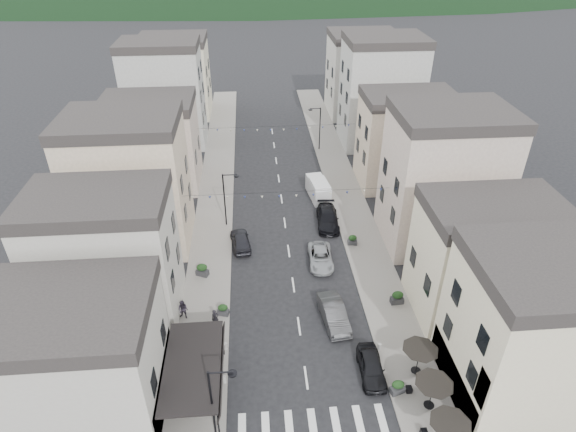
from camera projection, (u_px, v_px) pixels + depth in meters
name	position (u px, v px, depth m)	size (l,w,h in m)	color
sidewalk_left	(216.00, 197.00, 55.15)	(4.00, 76.00, 0.12)	slate
sidewalk_right	(345.00, 192.00, 56.18)	(4.00, 76.00, 0.12)	slate
boutique_building	(61.00, 365.00, 29.77)	(12.00, 8.00, 8.00)	#B0ABA1
bistro_building	(539.00, 336.00, 30.44)	(10.00, 8.00, 10.00)	beige
boutique_awning	(197.00, 366.00, 30.80)	(3.77, 7.50, 3.28)	black
buildings_row_left	(154.00, 130.00, 56.27)	(10.20, 54.16, 14.00)	#B0ABA1
buildings_row_right	(399.00, 124.00, 57.17)	(10.20, 54.16, 14.50)	beige
cafe_terrace	(434.00, 386.00, 30.38)	(2.50, 8.10, 2.53)	black
streetlamp_left_near	(216.00, 398.00, 28.06)	(1.70, 0.56, 6.00)	black
streetlamp_left_far	(227.00, 195.00, 48.27)	(1.70, 0.56, 6.00)	black
streetlamp_right_far	(318.00, 124.00, 64.22)	(1.70, 0.56, 6.00)	black
bollards	(307.00, 380.00, 33.16)	(11.66, 10.26, 0.60)	gray
bunting_near	(288.00, 195.00, 44.25)	(19.00, 0.28, 0.62)	black
bunting_far	(277.00, 129.00, 57.72)	(19.00, 0.28, 0.62)	black
parked_car_a	(371.00, 367.00, 33.75)	(1.66, 4.13, 1.41)	black
parked_car_b	(334.00, 314.00, 38.08)	(1.67, 4.79, 1.58)	#343537
parked_car_c	(321.00, 257.00, 44.54)	(2.16, 4.68, 1.30)	gray
parked_car_d	(328.00, 218.00, 49.98)	(2.16, 5.32, 1.54)	black
parked_car_e	(241.00, 240.00, 46.69)	(1.72, 4.27, 1.45)	black
delivery_van	(318.00, 189.00, 54.63)	(2.42, 4.84, 2.22)	silver
pedestrian_a	(215.00, 318.00, 37.46)	(0.59, 0.38, 1.61)	black
pedestrian_b	(183.00, 310.00, 38.18)	(0.84, 0.66, 1.73)	#251F2A
planter_la	(223.00, 310.00, 38.69)	(1.02, 0.73, 1.03)	#2E2E30
planter_lb	(202.00, 270.00, 42.86)	(1.24, 0.98, 1.22)	#2A292C
planter_ra	(398.00, 387.00, 32.36)	(1.10, 0.81, 1.10)	#2D2D2F
planter_rb	(397.00, 297.00, 39.81)	(1.10, 0.65, 1.20)	#28282B
planter_rc	(352.00, 240.00, 46.94)	(0.99, 0.64, 1.04)	#2F2F32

